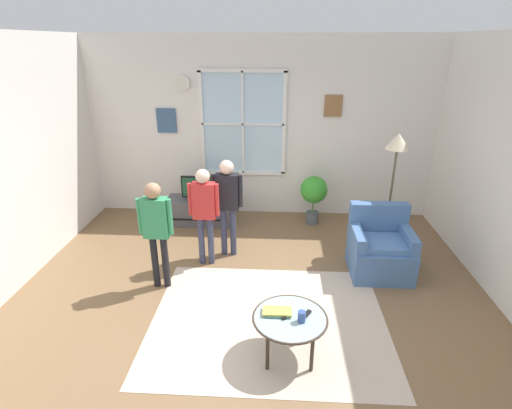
{
  "coord_description": "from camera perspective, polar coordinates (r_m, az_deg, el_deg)",
  "views": [
    {
      "loc": [
        0.29,
        -3.65,
        2.83
      ],
      "look_at": [
        0.05,
        0.59,
        1.07
      ],
      "focal_mm": 27.56,
      "sensor_mm": 36.0,
      "label": 1
    }
  ],
  "objects": [
    {
      "name": "armchair",
      "position": [
        5.41,
        17.54,
        -6.19
      ],
      "size": [
        0.76,
        0.74,
        0.87
      ],
      "color": "#476B9E",
      "rests_on": "ground_plane"
    },
    {
      "name": "book_stack",
      "position": [
        3.87,
        3.09,
        -15.29
      ],
      "size": [
        0.28,
        0.16,
        0.04
      ],
      "color": "#42736E",
      "rests_on": "coffee_table"
    },
    {
      "name": "cup",
      "position": [
        3.78,
        6.65,
        -15.86
      ],
      "size": [
        0.07,
        0.07,
        0.11
      ],
      "primitive_type": "cylinder",
      "color": "#334C8C",
      "rests_on": "coffee_table"
    },
    {
      "name": "person_green_shirt",
      "position": [
        4.75,
        -14.29,
        -2.75
      ],
      "size": [
        0.41,
        0.19,
        1.36
      ],
      "color": "black",
      "rests_on": "ground_plane"
    },
    {
      "name": "remote_near_books",
      "position": [
        3.87,
        7.31,
        -15.56
      ],
      "size": [
        0.11,
        0.14,
        0.02
      ],
      "primitive_type": "cube",
      "rotation": [
        0.0,
        0.0,
        -0.56
      ],
      "color": "black",
      "rests_on": "coffee_table"
    },
    {
      "name": "person_red_shirt",
      "position": [
        5.16,
        -7.53,
        -0.26
      ],
      "size": [
        0.41,
        0.18,
        1.35
      ],
      "color": "#333851",
      "rests_on": "ground_plane"
    },
    {
      "name": "potted_plant_by_window",
      "position": [
        6.5,
        8.38,
        1.75
      ],
      "size": [
        0.44,
        0.44,
        0.82
      ],
      "color": "#4C565B",
      "rests_on": "ground_plane"
    },
    {
      "name": "tv_stand",
      "position": [
        6.62,
        -8.14,
        -0.91
      ],
      "size": [
        1.07,
        0.44,
        0.44
      ],
      "color": "#4C4C51",
      "rests_on": "ground_plane"
    },
    {
      "name": "area_rug",
      "position": [
        4.49,
        1.82,
        -16.43
      ],
      "size": [
        2.55,
        2.06,
        0.01
      ],
      "primitive_type": "cube",
      "color": "#C6B29E",
      "rests_on": "ground_plane"
    },
    {
      "name": "television",
      "position": [
        6.46,
        -8.35,
        2.52
      ],
      "size": [
        0.56,
        0.08,
        0.39
      ],
      "color": "#4C4C4C",
      "rests_on": "tv_stand"
    },
    {
      "name": "ground_plane",
      "position": [
        4.63,
        -1.04,
        -15.28
      ],
      "size": [
        6.33,
        6.27,
        0.02
      ],
      "primitive_type": "cube",
      "color": "brown"
    },
    {
      "name": "coffee_table",
      "position": [
        3.86,
        4.94,
        -16.35
      ],
      "size": [
        0.72,
        0.72,
        0.44
      ],
      "color": "#99B2B7",
      "rests_on": "ground_plane"
    },
    {
      "name": "back_wall",
      "position": [
        6.68,
        0.61,
        10.96
      ],
      "size": [
        5.73,
        0.17,
        2.96
      ],
      "color": "silver",
      "rests_on": "ground_plane"
    },
    {
      "name": "remote_near_cup",
      "position": [
        3.85,
        3.62,
        -15.7
      ],
      "size": [
        0.11,
        0.14,
        0.02
      ],
      "primitive_type": "cube",
      "rotation": [
        0.0,
        0.0,
        0.56
      ],
      "color": "black",
      "rests_on": "coffee_table"
    },
    {
      "name": "person_black_shirt",
      "position": [
        5.34,
        -4.17,
        1.04
      ],
      "size": [
        0.42,
        0.19,
        1.4
      ],
      "color": "#333851",
      "rests_on": "ground_plane"
    },
    {
      "name": "floor_lamp",
      "position": [
        5.69,
        19.71,
        7.0
      ],
      "size": [
        0.32,
        0.32,
        1.71
      ],
      "color": "black",
      "rests_on": "ground_plane"
    }
  ]
}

